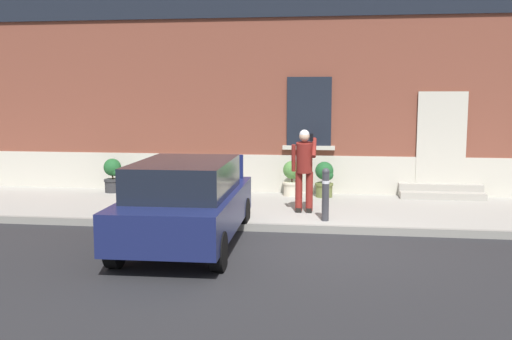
{
  "coord_description": "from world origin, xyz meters",
  "views": [
    {
      "loc": [
        0.46,
        -9.85,
        2.6
      ],
      "look_at": [
        -1.09,
        1.6,
        1.1
      ],
      "focal_mm": 40.51,
      "sensor_mm": 36.0,
      "label": 1
    }
  ],
  "objects_px": {
    "bollard_near_person": "(326,192)",
    "person_on_phone": "(304,165)",
    "planter_charcoal": "(113,174)",
    "planter_cream": "(292,177)",
    "hatchback_car_navy": "(187,201)",
    "planter_olive": "(325,178)",
    "planter_terracotta": "(199,177)"
  },
  "relations": [
    {
      "from": "hatchback_car_navy",
      "to": "person_on_phone",
      "type": "distance_m",
      "value": 3.08
    },
    {
      "from": "bollard_near_person",
      "to": "planter_terracotta",
      "type": "bearing_deg",
      "value": 141.21
    },
    {
      "from": "bollard_near_person",
      "to": "planter_terracotta",
      "type": "relative_size",
      "value": 1.22
    },
    {
      "from": "planter_charcoal",
      "to": "planter_terracotta",
      "type": "height_order",
      "value": "same"
    },
    {
      "from": "hatchback_car_navy",
      "to": "bollard_near_person",
      "type": "height_order",
      "value": "hatchback_car_navy"
    },
    {
      "from": "hatchback_car_navy",
      "to": "bollard_near_person",
      "type": "distance_m",
      "value": 2.88
    },
    {
      "from": "person_on_phone",
      "to": "planter_terracotta",
      "type": "xyz_separation_m",
      "value": [
        -2.67,
        1.77,
        -0.55
      ]
    },
    {
      "from": "bollard_near_person",
      "to": "planter_charcoal",
      "type": "xyz_separation_m",
      "value": [
        -5.4,
        2.66,
        -0.11
      ]
    },
    {
      "from": "bollard_near_person",
      "to": "hatchback_car_navy",
      "type": "bearing_deg",
      "value": -144.84
    },
    {
      "from": "hatchback_car_navy",
      "to": "planter_charcoal",
      "type": "distance_m",
      "value": 5.29
    },
    {
      "from": "bollard_near_person",
      "to": "person_on_phone",
      "type": "distance_m",
      "value": 0.98
    },
    {
      "from": "hatchback_car_navy",
      "to": "planter_olive",
      "type": "height_order",
      "value": "hatchback_car_navy"
    },
    {
      "from": "hatchback_car_navy",
      "to": "person_on_phone",
      "type": "bearing_deg",
      "value": 51.71
    },
    {
      "from": "planter_olive",
      "to": "person_on_phone",
      "type": "bearing_deg",
      "value": -101.45
    },
    {
      "from": "person_on_phone",
      "to": "planter_charcoal",
      "type": "bearing_deg",
      "value": 155.91
    },
    {
      "from": "planter_cream",
      "to": "planter_charcoal",
      "type": "bearing_deg",
      "value": -178.79
    },
    {
      "from": "planter_charcoal",
      "to": "planter_cream",
      "type": "bearing_deg",
      "value": 1.21
    },
    {
      "from": "planter_terracotta",
      "to": "planter_cream",
      "type": "xyz_separation_m",
      "value": [
        2.27,
        0.25,
        0.0
      ]
    },
    {
      "from": "planter_cream",
      "to": "planter_olive",
      "type": "height_order",
      "value": "same"
    },
    {
      "from": "person_on_phone",
      "to": "planter_olive",
      "type": "bearing_deg",
      "value": 75.74
    },
    {
      "from": "hatchback_car_navy",
      "to": "planter_charcoal",
      "type": "xyz_separation_m",
      "value": [
        -3.05,
        4.32,
        -0.18
      ]
    },
    {
      "from": "planter_charcoal",
      "to": "planter_olive",
      "type": "xyz_separation_m",
      "value": [
        5.34,
        0.03,
        0.0
      ]
    },
    {
      "from": "planter_charcoal",
      "to": "planter_terracotta",
      "type": "bearing_deg",
      "value": -3.76
    },
    {
      "from": "planter_olive",
      "to": "hatchback_car_navy",
      "type": "bearing_deg",
      "value": -117.75
    },
    {
      "from": "planter_charcoal",
      "to": "planter_cream",
      "type": "height_order",
      "value": "same"
    },
    {
      "from": "planter_charcoal",
      "to": "planter_olive",
      "type": "bearing_deg",
      "value": 0.28
    },
    {
      "from": "bollard_near_person",
      "to": "person_on_phone",
      "type": "xyz_separation_m",
      "value": [
        -0.46,
        0.74,
        0.44
      ]
    },
    {
      "from": "bollard_near_person",
      "to": "planter_olive",
      "type": "distance_m",
      "value": 2.69
    },
    {
      "from": "person_on_phone",
      "to": "hatchback_car_navy",
      "type": "bearing_deg",
      "value": -131.11
    },
    {
      "from": "hatchback_car_navy",
      "to": "planter_olive",
      "type": "distance_m",
      "value": 4.92
    },
    {
      "from": "planter_terracotta",
      "to": "person_on_phone",
      "type": "bearing_deg",
      "value": -33.64
    },
    {
      "from": "planter_cream",
      "to": "planter_olive",
      "type": "distance_m",
      "value": 0.79
    }
  ]
}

